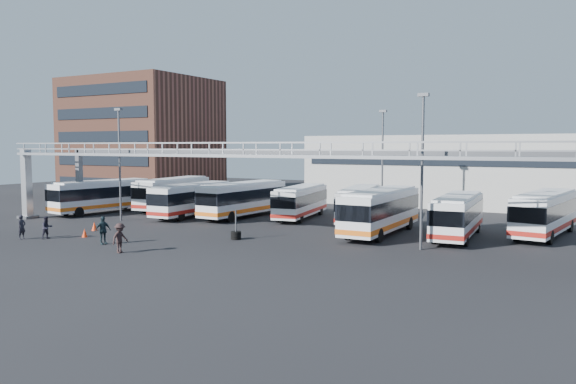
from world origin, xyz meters
The scene contains 23 objects.
ground centered at (0.00, 0.00, 0.00)m, with size 140.00×140.00×0.00m, color black.
gantry centered at (0.00, 5.87, 5.51)m, with size 51.40×5.15×7.10m.
apartment_building centered at (-34.00, 30.00, 8.00)m, with size 18.00×15.00×16.00m, color brown.
warehouse centered at (12.00, 38.00, 4.00)m, with size 42.00×14.00×8.00m, color #9E9E99.
light_pole_left centered at (-16.00, 8.00, 5.73)m, with size 0.70×0.35×10.21m.
light_pole_mid centered at (12.00, 7.00, 5.73)m, with size 0.70×0.35×10.21m.
light_pole_back centered at (4.00, 22.00, 5.73)m, with size 0.70×0.35×10.21m.
bus_0 centered at (-22.06, 11.45, 1.84)m, with size 3.97×11.21×3.33m.
bus_1 centered at (-17.69, 17.22, 1.88)m, with size 4.08×11.42×3.40m.
bus_2 centered at (-12.10, 13.56, 1.78)m, with size 2.83×10.65×3.21m.
bus_3 centered at (-7.51, 15.45, 1.86)m, with size 3.10×11.17×3.36m.
bus_4 centered at (-2.32, 17.34, 1.68)m, with size 3.99×10.28×3.04m.
bus_5 centered at (3.51, 17.50, 1.74)m, with size 4.48×10.64×3.15m.
bus_6 centered at (7.50, 11.88, 1.92)m, with size 2.66×11.42×3.47m.
bus_7 centered at (13.06, 13.02, 1.76)m, with size 3.08×10.60×3.18m.
bus_8 centered at (18.68, 16.98, 1.85)m, with size 4.05×11.28×3.35m.
pedestrian_a centered at (-14.73, -2.99, 0.90)m, with size 0.65×0.43×1.79m, color black.
pedestrian_b centered at (-13.25, -2.01, 0.83)m, with size 0.81×0.63×1.67m, color #22202C.
pedestrian_c centered at (-4.48, -3.38, 0.96)m, with size 1.24×0.71×1.92m, color #2D1E1E.
pedestrian_d centered at (-7.89, -1.65, 0.98)m, with size 1.15×0.48×1.96m, color #1C2C33.
cone_left centered at (-11.44, -0.14, 0.32)m, with size 0.40×0.40×0.64m, color #EF350D.
cone_right centered at (-13.41, 2.56, 0.36)m, with size 0.45×0.45×0.71m, color #EF350D.
tire_stack centered at (-0.95, 4.50, 0.36)m, with size 0.75×0.75×2.15m.
Camera 1 is at (22.02, -29.12, 6.82)m, focal length 35.00 mm.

